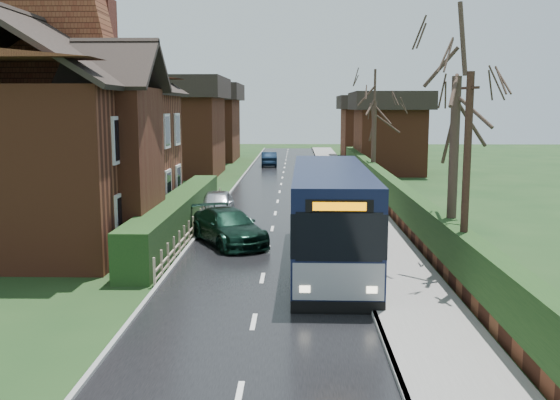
{
  "coord_description": "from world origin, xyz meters",
  "views": [
    {
      "loc": [
        1.04,
        -20.82,
        5.29
      ],
      "look_at": [
        0.43,
        2.59,
        1.8
      ],
      "focal_mm": 40.0,
      "sensor_mm": 36.0,
      "label": 1
    }
  ],
  "objects_px": {
    "bus": "(330,217)",
    "telegraph_pole": "(466,184)",
    "brick_house": "(60,130)",
    "bus_stop_sign": "(370,221)",
    "car_silver": "(217,205)",
    "car_green": "(228,227)"
  },
  "relations": [
    {
      "from": "car_silver",
      "to": "car_green",
      "type": "relative_size",
      "value": 0.86
    },
    {
      "from": "bus",
      "to": "bus_stop_sign",
      "type": "height_order",
      "value": "bus"
    },
    {
      "from": "bus",
      "to": "telegraph_pole",
      "type": "bearing_deg",
      "value": -42.07
    },
    {
      "from": "bus",
      "to": "bus_stop_sign",
      "type": "distance_m",
      "value": 3.15
    },
    {
      "from": "telegraph_pole",
      "to": "car_green",
      "type": "bearing_deg",
      "value": 122.22
    },
    {
      "from": "bus",
      "to": "telegraph_pole",
      "type": "relative_size",
      "value": 1.73
    },
    {
      "from": "telegraph_pole",
      "to": "bus_stop_sign",
      "type": "bearing_deg",
      "value": 154.74
    },
    {
      "from": "car_silver",
      "to": "bus_stop_sign",
      "type": "relative_size",
      "value": 1.29
    },
    {
      "from": "bus",
      "to": "telegraph_pole",
      "type": "distance_m",
      "value": 5.15
    },
    {
      "from": "car_silver",
      "to": "bus_stop_sign",
      "type": "xyz_separation_m",
      "value": [
        5.95,
        -11.51,
        1.35
      ]
    },
    {
      "from": "bus_stop_sign",
      "to": "telegraph_pole",
      "type": "xyz_separation_m",
      "value": [
        2.6,
        -0.38,
        1.14
      ]
    },
    {
      "from": "car_silver",
      "to": "brick_house",
      "type": "bearing_deg",
      "value": -151.55
    },
    {
      "from": "car_green",
      "to": "telegraph_pole",
      "type": "height_order",
      "value": "telegraph_pole"
    },
    {
      "from": "bus",
      "to": "car_green",
      "type": "height_order",
      "value": "bus"
    },
    {
      "from": "bus_stop_sign",
      "to": "telegraph_pole",
      "type": "bearing_deg",
      "value": 3.89
    },
    {
      "from": "brick_house",
      "to": "car_silver",
      "type": "distance_m",
      "value": 7.96
    },
    {
      "from": "brick_house",
      "to": "car_green",
      "type": "xyz_separation_m",
      "value": [
        7.13,
        -1.77,
        -3.7
      ]
    },
    {
      "from": "bus",
      "to": "car_silver",
      "type": "xyz_separation_m",
      "value": [
        -4.95,
        8.55,
        -0.94
      ]
    },
    {
      "from": "brick_house",
      "to": "telegraph_pole",
      "type": "height_order",
      "value": "brick_house"
    },
    {
      "from": "brick_house",
      "to": "bus",
      "type": "bearing_deg",
      "value": -23.77
    },
    {
      "from": "bus_stop_sign",
      "to": "car_green",
      "type": "bearing_deg",
      "value": 140.78
    },
    {
      "from": "brick_house",
      "to": "bus_stop_sign",
      "type": "distance_m",
      "value": 14.44
    }
  ]
}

